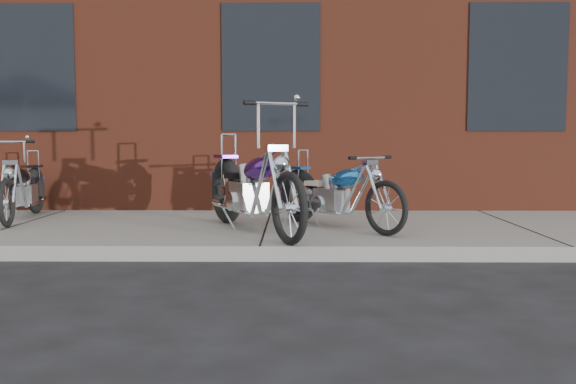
{
  "coord_description": "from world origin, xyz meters",
  "views": [
    {
      "loc": [
        0.33,
        -5.78,
        1.17
      ],
      "look_at": [
        0.26,
        0.8,
        0.61
      ],
      "focal_mm": 38.0,
      "sensor_mm": 36.0,
      "label": 1
    }
  ],
  "objects": [
    {
      "name": "chopper_blue",
      "position": [
        0.82,
        1.26,
        0.52
      ],
      "size": [
        1.39,
        1.65,
        0.9
      ],
      "rotation": [
        0.0,
        0.0,
        -0.88
      ],
      "color": "black",
      "rests_on": "sidewalk"
    },
    {
      "name": "sidewalk",
      "position": [
        0.0,
        1.5,
        0.07
      ],
      "size": [
        22.0,
        3.0,
        0.15
      ],
      "primitive_type": "cube",
      "color": "gray",
      "rests_on": "ground"
    },
    {
      "name": "ground",
      "position": [
        0.0,
        0.0,
        0.0
      ],
      "size": [
        120.0,
        120.0,
        0.0
      ],
      "primitive_type": "plane",
      "color": "black",
      "rests_on": "ground"
    },
    {
      "name": "chopper_third",
      "position": [
        -3.16,
        2.01,
        0.51
      ],
      "size": [
        0.56,
        1.99,
        1.02
      ],
      "rotation": [
        0.0,
        0.0,
        -1.4
      ],
      "color": "black",
      "rests_on": "sidewalk"
    },
    {
      "name": "building_brick",
      "position": [
        0.0,
        8.0,
        4.0
      ],
      "size": [
        22.0,
        10.0,
        8.0
      ],
      "primitive_type": "cube",
      "color": "maroon",
      "rests_on": "ground"
    },
    {
      "name": "chopper_purple",
      "position": [
        -0.14,
        0.92,
        0.6
      ],
      "size": [
        1.22,
        2.29,
        1.4
      ],
      "rotation": [
        0.0,
        0.0,
        -1.11
      ],
      "color": "black",
      "rests_on": "sidewalk"
    }
  ]
}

